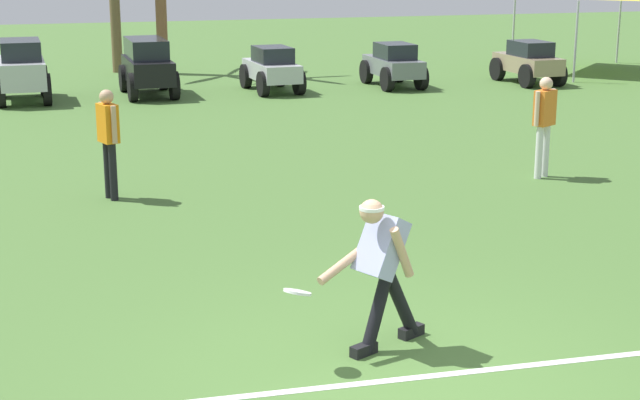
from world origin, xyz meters
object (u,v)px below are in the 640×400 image
parked_car_slot_b (22,69)px  parked_car_slot_f (528,62)px  frisbee_in_flight (297,292)px  frisbee_thrower (381,264)px  teammate_near_sideline (108,134)px  parked_car_slot_d (272,68)px  parked_car_slot_c (147,65)px  parked_car_slot_e (394,64)px  teammate_midfield (544,118)px

parked_car_slot_b → parked_car_slot_f: bearing=-2.2°
frisbee_in_flight → frisbee_thrower: bearing=12.7°
parked_car_slot_f → frisbee_in_flight: bearing=-123.6°
teammate_near_sideline → parked_car_slot_d: (4.62, 9.63, -0.38)m
parked_car_slot_d → teammate_near_sideline: bearing=-115.6°
frisbee_in_flight → parked_car_slot_b: parked_car_slot_b is taller
frisbee_in_flight → teammate_near_sideline: size_ratio=0.21×
frisbee_in_flight → parked_car_slot_c: parked_car_slot_c is taller
frisbee_in_flight → parked_car_slot_f: bearing=56.4°
parked_car_slot_e → parked_car_slot_b: bearing=179.4°
parked_car_slot_c → parked_car_slot_e: bearing=-2.1°
teammate_near_sideline → frisbee_in_flight: bearing=-80.3°
teammate_midfield → parked_car_slot_c: teammate_midfield is taller
teammate_midfield → parked_car_slot_b: teammate_midfield is taller
parked_car_slot_e → frisbee_thrower: bearing=-110.6°
parked_car_slot_e → parked_car_slot_d: bearing=179.5°
teammate_near_sideline → teammate_midfield: same height
teammate_midfield → parked_car_slot_c: 11.41m
teammate_midfield → parked_car_slot_d: size_ratio=0.69×
parked_car_slot_c → parked_car_slot_d: bearing=-3.8°
parked_car_slot_c → parked_car_slot_f: size_ratio=1.09×
parked_car_slot_d → frisbee_thrower: bearing=-99.9°
frisbee_thrower → parked_car_slot_d: bearing=80.1°
frisbee_thrower → parked_car_slot_d: size_ratio=0.62×
frisbee_in_flight → teammate_midfield: size_ratio=0.21×
parked_car_slot_c → parked_car_slot_e: 6.16m
teammate_midfield → parked_car_slot_e: size_ratio=0.70×
frisbee_in_flight → parked_car_slot_c: size_ratio=0.14×
parked_car_slot_d → parked_car_slot_f: 6.73m
teammate_near_sideline → teammate_midfield: 6.52m
frisbee_thrower → parked_car_slot_e: (5.89, 15.68, -0.23)m
parked_car_slot_b → parked_car_slot_c: parked_car_slot_b is taller
parked_car_slot_e → parked_car_slot_f: same height
teammate_midfield → parked_car_slot_b: bearing=127.2°
parked_car_slot_d → parked_car_slot_f: size_ratio=1.01×
frisbee_in_flight → teammate_midfield: bearing=46.8°
teammate_midfield → parked_car_slot_f: size_ratio=0.70×
frisbee_thrower → parked_car_slot_c: size_ratio=0.58×
teammate_midfield → parked_car_slot_f: bearing=63.5°
teammate_midfield → parked_car_slot_f: (4.84, 9.68, -0.38)m
parked_car_slot_c → parked_car_slot_f: 9.73m
teammate_near_sideline → frisbee_thrower: bearing=-72.8°
parked_car_slot_c → teammate_near_sideline: bearing=-99.4°
parked_car_slot_e → parked_car_slot_f: bearing=-6.5°
teammate_near_sideline → parked_car_slot_b: size_ratio=0.66×
frisbee_thrower → parked_car_slot_b: bearing=101.2°
frisbee_in_flight → teammate_near_sideline: bearing=99.7°
frisbee_in_flight → teammate_near_sideline: 6.36m
parked_car_slot_b → frisbee_thrower: bearing=-78.8°
teammate_near_sideline → parked_car_slot_b: bearing=97.3°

